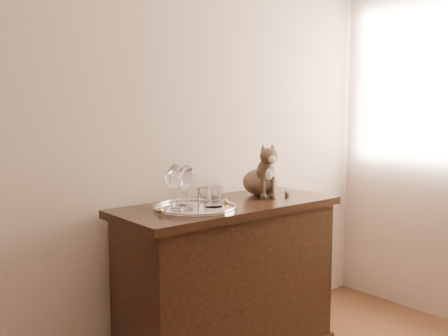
# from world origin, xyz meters

# --- Properties ---
(wall_back) EXTENTS (4.00, 0.10, 2.70)m
(wall_back) POSITION_xyz_m (0.00, 2.25, 1.35)
(wall_back) COLOR tan
(wall_back) RESTS_ON ground
(sideboard) EXTENTS (1.20, 0.50, 0.85)m
(sideboard) POSITION_xyz_m (0.60, 1.94, 0.42)
(sideboard) COLOR black
(sideboard) RESTS_ON ground
(tray) EXTENTS (0.40, 0.40, 0.01)m
(tray) POSITION_xyz_m (0.37, 1.92, 0.85)
(tray) COLOR silver
(tray) RESTS_ON sideboard
(wine_glass_a) EXTENTS (0.08, 0.08, 0.21)m
(wine_glass_a) POSITION_xyz_m (0.31, 2.00, 0.96)
(wine_glass_a) COLOR white
(wine_glass_a) RESTS_ON tray
(wine_glass_b) EXTENTS (0.07, 0.07, 0.18)m
(wine_glass_b) POSITION_xyz_m (0.35, 1.99, 0.95)
(wine_glass_b) COLOR silver
(wine_glass_b) RESTS_ON tray
(wine_glass_c) EXTENTS (0.08, 0.08, 0.20)m
(wine_glass_c) POSITION_xyz_m (0.25, 1.91, 0.96)
(wine_glass_c) COLOR white
(wine_glass_c) RESTS_ON tray
(wine_glass_d) EXTENTS (0.08, 0.08, 0.21)m
(wine_glass_d) POSITION_xyz_m (0.32, 1.91, 0.96)
(wine_glass_d) COLOR white
(wine_glass_d) RESTS_ON tray
(tumbler_a) EXTENTS (0.09, 0.09, 0.10)m
(tumbler_a) POSITION_xyz_m (0.45, 1.88, 0.91)
(tumbler_a) COLOR white
(tumbler_a) RESTS_ON tray
(tumbler_c) EXTENTS (0.08, 0.08, 0.09)m
(tumbler_c) POSITION_xyz_m (0.45, 1.94, 0.90)
(tumbler_c) COLOR white
(tumbler_c) RESTS_ON tray
(cat) EXTENTS (0.37, 0.36, 0.30)m
(cat) POSITION_xyz_m (0.89, 2.00, 1.00)
(cat) COLOR #47382A
(cat) RESTS_ON sideboard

